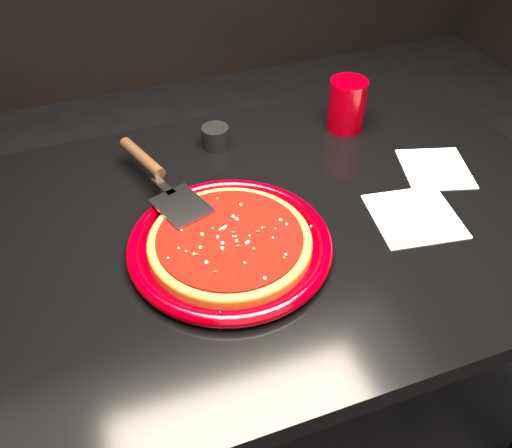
{
  "coord_description": "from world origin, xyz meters",
  "views": [
    {
      "loc": [
        -0.31,
        -0.75,
        1.46
      ],
      "look_at": [
        -0.04,
        -0.02,
        0.77
      ],
      "focal_mm": 40.0,
      "sensor_mm": 36.0,
      "label": 1
    }
  ],
  "objects": [
    {
      "name": "napkin_a",
      "position": [
        0.25,
        -0.09,
        0.75
      ],
      "size": [
        0.18,
        0.18,
        0.0
      ],
      "primitive_type": "cube",
      "rotation": [
        0.0,
        0.0,
        -0.15
      ],
      "color": "white",
      "rests_on": "table"
    },
    {
      "name": "parmesan_dusting",
      "position": [
        -0.1,
        -0.05,
        0.79
      ],
      "size": [
        0.25,
        0.25,
        0.01
      ],
      "primitive_type": null,
      "color": "#FFF3C7",
      "rests_on": "plate"
    },
    {
      "name": "basil_flecks",
      "position": [
        -0.1,
        -0.05,
        0.79
      ],
      "size": [
        0.23,
        0.23,
        0.0
      ],
      "primitive_type": null,
      "color": "black",
      "rests_on": "plate"
    },
    {
      "name": "pizza_crust_rim",
      "position": [
        -0.1,
        -0.05,
        0.77
      ],
      "size": [
        0.31,
        0.31,
        0.02
      ],
      "primitive_type": "torus",
      "rotation": [
        0.0,
        0.0,
        -0.06
      ],
      "color": "brown",
      "rests_on": "plate"
    },
    {
      "name": "floor",
      "position": [
        0.0,
        0.0,
        -0.01
      ],
      "size": [
        4.0,
        4.0,
        0.01
      ],
      "primitive_type": "cube",
      "color": "black",
      "rests_on": "ground"
    },
    {
      "name": "pizza_server",
      "position": [
        -0.18,
        0.14,
        0.8
      ],
      "size": [
        0.2,
        0.36,
        0.03
      ],
      "primitive_type": null,
      "rotation": [
        0.0,
        0.0,
        0.32
      ],
      "color": "#AEB0B5",
      "rests_on": "plate"
    },
    {
      "name": "napkin_b",
      "position": [
        0.38,
        0.03,
        0.75
      ],
      "size": [
        0.17,
        0.18,
        0.0
      ],
      "primitive_type": "cube",
      "rotation": [
        0.0,
        0.0,
        -0.29
      ],
      "color": "white",
      "rests_on": "table"
    },
    {
      "name": "plate",
      "position": [
        -0.1,
        -0.05,
        0.76
      ],
      "size": [
        0.38,
        0.38,
        0.03
      ],
      "primitive_type": "cylinder",
      "rotation": [
        0.0,
        0.0,
        -0.06
      ],
      "color": "#710006",
      "rests_on": "table"
    },
    {
      "name": "ramekin",
      "position": [
        -0.03,
        0.27,
        0.77
      ],
      "size": [
        0.06,
        0.06,
        0.05
      ],
      "primitive_type": "cylinder",
      "rotation": [
        0.0,
        0.0,
        -0.09
      ],
      "color": "black",
      "rests_on": "table"
    },
    {
      "name": "cup",
      "position": [
        0.27,
        0.24,
        0.81
      ],
      "size": [
        0.11,
        0.11,
        0.12
      ],
      "primitive_type": "cylinder",
      "rotation": [
        0.0,
        0.0,
        -0.35
      ],
      "color": "#870009",
      "rests_on": "table"
    },
    {
      "name": "table",
      "position": [
        0.0,
        0.0,
        0.38
      ],
      "size": [
        1.2,
        0.8,
        0.75
      ],
      "primitive_type": "cube",
      "color": "black",
      "rests_on": "floor"
    },
    {
      "name": "pizza_sauce",
      "position": [
        -0.1,
        -0.05,
        0.78
      ],
      "size": [
        0.27,
        0.27,
        0.01
      ],
      "primitive_type": "cylinder",
      "rotation": [
        0.0,
        0.0,
        -0.06
      ],
      "color": "maroon",
      "rests_on": "plate"
    },
    {
      "name": "pizza_crust",
      "position": [
        -0.1,
        -0.05,
        0.77
      ],
      "size": [
        0.31,
        0.31,
        0.01
      ],
      "primitive_type": "cylinder",
      "rotation": [
        0.0,
        0.0,
        -0.06
      ],
      "color": "brown",
      "rests_on": "plate"
    }
  ]
}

